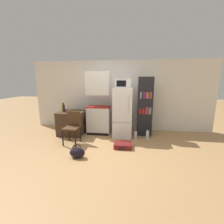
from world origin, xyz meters
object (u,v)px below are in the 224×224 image
side_table (72,123)px  handbag (77,153)px  bottle_wine_dark (64,108)px  water_bottle_front (136,135)px  bowl (70,112)px  microwave (123,83)px  water_bottle_middle (147,135)px  refrigerator (123,112)px  suitcase_large_flat (123,145)px  bottle_olive_oil (63,108)px  bottle_clear_short (63,108)px  kitchen_hutch (99,106)px  bookshelf (145,107)px  chair (73,124)px  bottle_milk_white (69,108)px

side_table → handbag: 1.73m
bottle_wine_dark → water_bottle_front: bottle_wine_dark is taller
bowl → microwave: bearing=6.6°
bottle_wine_dark → water_bottle_middle: size_ratio=0.95×
handbag → refrigerator: bearing=59.8°
microwave → suitcase_large_flat: microwave is taller
bowl → suitcase_large_flat: (1.75, -0.70, -0.71)m
bottle_olive_oil → bottle_wine_dark: bottle_wine_dark is taller
refrigerator → bottle_olive_oil: bearing=-178.5°
bottle_olive_oil → bottle_clear_short: (-0.06, 0.11, -0.03)m
bottle_wine_dark → suitcase_large_flat: bearing=-20.4°
bottle_olive_oil → kitchen_hutch: bearing=7.4°
refrigerator → bookshelf: size_ratio=0.82×
bookshelf → suitcase_large_flat: bearing=-119.9°
bottle_wine_dark → chair: size_ratio=0.32×
side_table → suitcase_large_flat: size_ratio=1.69×
side_table → kitchen_hutch: bearing=10.2°
bookshelf → handbag: bearing=-132.6°
water_bottle_middle → handbag: bearing=-140.4°
bottle_olive_oil → suitcase_large_flat: bottle_olive_oil is taller
bottle_wine_dark → chair: bearing=-49.1°
chair → suitcase_large_flat: chair is taller
side_table → microwave: bearing=1.9°
microwave → handbag: bearing=-120.2°
bottle_olive_oil → bowl: bearing=-25.8°
bookshelf → kitchen_hutch: bearing=-177.4°
bookshelf → bottle_wine_dark: bookshelf is taller
bottle_clear_short → suitcase_large_flat: bearing=-24.5°
side_table → chair: (0.33, -0.73, 0.17)m
microwave → bottle_olive_oil: (-1.97, -0.05, -0.80)m
bowl → water_bottle_middle: 2.54m
kitchen_hutch → bowl: size_ratio=15.88×
microwave → chair: (-1.35, -0.78, -1.13)m
refrigerator → bowl: size_ratio=12.02×
bottle_milk_white → chair: chair is taller
microwave → bowl: 1.91m
bookshelf → chair: size_ratio=2.06×
water_bottle_middle → bottle_milk_white: bearing=172.3°
bottle_milk_white → bottle_olive_oil: size_ratio=0.51×
side_table → bottle_olive_oil: (-0.28, 0.01, 0.50)m
refrigerator → bowl: 1.68m
microwave → handbag: 2.41m
kitchen_hutch → water_bottle_front: 1.52m
side_table → bottle_clear_short: 0.59m
bottle_clear_short → handbag: 2.11m
bottle_clear_short → water_bottle_middle: (2.81, -0.24, -0.72)m
bottle_milk_white → bottle_olive_oil: (-0.09, -0.23, 0.06)m
bottle_olive_oil → bottle_clear_short: size_ratio=1.33×
side_table → refrigerator: size_ratio=0.52×
microwave → bottle_wine_dark: 2.05m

